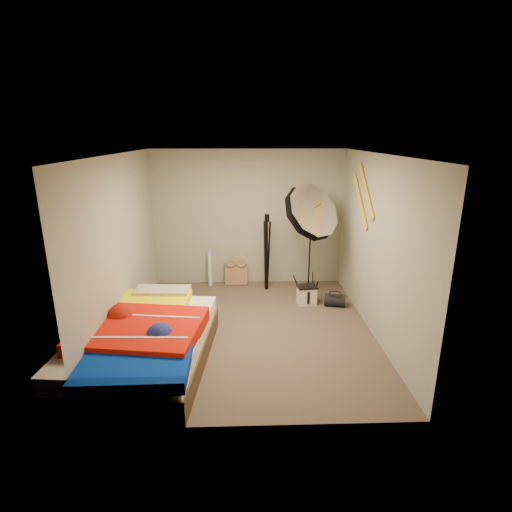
{
  "coord_description": "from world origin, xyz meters",
  "views": [
    {
      "loc": [
        -0.09,
        -5.26,
        2.75
      ],
      "look_at": [
        0.1,
        0.6,
        0.95
      ],
      "focal_mm": 28.0,
      "sensor_mm": 36.0,
      "label": 1
    }
  ],
  "objects_px": {
    "wrapping_roll": "(210,269)",
    "photo_umbrella": "(309,214)",
    "bed": "(143,341)",
    "duffel_bag": "(335,300)",
    "camera_tripod": "(267,247)",
    "tote_bag": "(236,273)",
    "camera_case": "(307,295)"
  },
  "relations": [
    {
      "from": "wrapping_roll",
      "to": "bed",
      "type": "distance_m",
      "value": 2.78
    },
    {
      "from": "camera_case",
      "to": "bed",
      "type": "relative_size",
      "value": 0.12
    },
    {
      "from": "duffel_bag",
      "to": "wrapping_roll",
      "type": "bearing_deg",
      "value": 167.78
    },
    {
      "from": "photo_umbrella",
      "to": "camera_tripod",
      "type": "distance_m",
      "value": 1.07
    },
    {
      "from": "camera_case",
      "to": "photo_umbrella",
      "type": "distance_m",
      "value": 1.37
    },
    {
      "from": "photo_umbrella",
      "to": "bed",
      "type": "bearing_deg",
      "value": -139.34
    },
    {
      "from": "camera_case",
      "to": "duffel_bag",
      "type": "relative_size",
      "value": 0.88
    },
    {
      "from": "wrapping_roll",
      "to": "bed",
      "type": "bearing_deg",
      "value": -102.6
    },
    {
      "from": "duffel_bag",
      "to": "photo_umbrella",
      "type": "bearing_deg",
      "value": 157.86
    },
    {
      "from": "wrapping_roll",
      "to": "duffel_bag",
      "type": "distance_m",
      "value": 2.39
    },
    {
      "from": "duffel_bag",
      "to": "photo_umbrella",
      "type": "relative_size",
      "value": 0.16
    },
    {
      "from": "bed",
      "to": "camera_tripod",
      "type": "xyz_separation_m",
      "value": [
        1.66,
        2.47,
        0.48
      ]
    },
    {
      "from": "camera_case",
      "to": "duffel_bag",
      "type": "bearing_deg",
      "value": -20.18
    },
    {
      "from": "tote_bag",
      "to": "camera_tripod",
      "type": "height_order",
      "value": "camera_tripod"
    },
    {
      "from": "tote_bag",
      "to": "camera_tripod",
      "type": "relative_size",
      "value": 0.3
    },
    {
      "from": "duffel_bag",
      "to": "photo_umbrella",
      "type": "xyz_separation_m",
      "value": [
        -0.44,
        0.31,
        1.4
      ]
    },
    {
      "from": "duffel_bag",
      "to": "bed",
      "type": "xyz_separation_m",
      "value": [
        -2.75,
        -1.67,
        0.22
      ]
    },
    {
      "from": "tote_bag",
      "to": "duffel_bag",
      "type": "bearing_deg",
      "value": -34.0
    },
    {
      "from": "bed",
      "to": "camera_tripod",
      "type": "relative_size",
      "value": 1.73
    },
    {
      "from": "tote_bag",
      "to": "duffel_bag",
      "type": "xyz_separation_m",
      "value": [
        1.65,
        -1.09,
        -0.11
      ]
    },
    {
      "from": "tote_bag",
      "to": "wrapping_roll",
      "type": "relative_size",
      "value": 0.66
    },
    {
      "from": "wrapping_roll",
      "to": "photo_umbrella",
      "type": "xyz_separation_m",
      "value": [
        1.71,
        -0.72,
        1.18
      ]
    },
    {
      "from": "duffel_bag",
      "to": "bed",
      "type": "bearing_deg",
      "value": -135.05
    },
    {
      "from": "bed",
      "to": "photo_umbrella",
      "type": "height_order",
      "value": "photo_umbrella"
    },
    {
      "from": "wrapping_roll",
      "to": "camera_tripod",
      "type": "distance_m",
      "value": 1.18
    },
    {
      "from": "tote_bag",
      "to": "photo_umbrella",
      "type": "xyz_separation_m",
      "value": [
        1.21,
        -0.77,
        1.29
      ]
    },
    {
      "from": "duffel_bag",
      "to": "photo_umbrella",
      "type": "height_order",
      "value": "photo_umbrella"
    },
    {
      "from": "bed",
      "to": "photo_umbrella",
      "type": "relative_size",
      "value": 1.16
    },
    {
      "from": "wrapping_roll",
      "to": "photo_umbrella",
      "type": "height_order",
      "value": "photo_umbrella"
    },
    {
      "from": "camera_case",
      "to": "duffel_bag",
      "type": "distance_m",
      "value": 0.47
    },
    {
      "from": "tote_bag",
      "to": "photo_umbrella",
      "type": "height_order",
      "value": "photo_umbrella"
    },
    {
      "from": "duffel_bag",
      "to": "tote_bag",
      "type": "bearing_deg",
      "value": 160.23
    }
  ]
}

